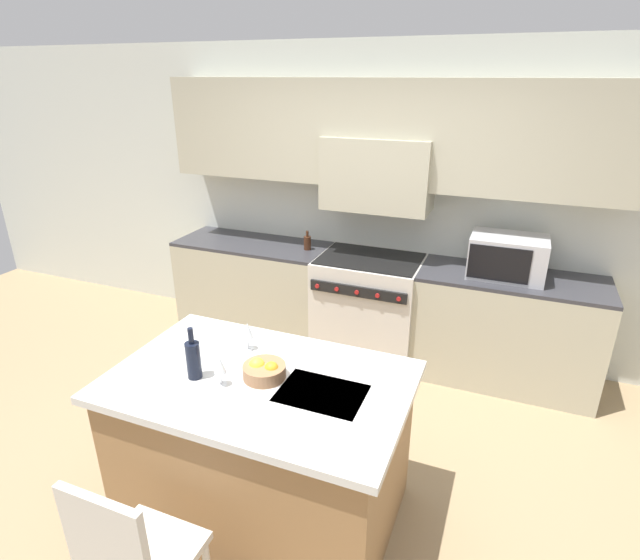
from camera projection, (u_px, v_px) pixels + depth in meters
The scene contains 12 objects.
ground_plane at pixel (287, 482), 3.20m from camera, with size 10.00×10.00×0.00m, color #997F5B.
back_cabinetry at pixel (382, 176), 4.31m from camera, with size 10.00×0.46×2.70m.
back_counter at pixel (369, 307), 4.53m from camera, with size 3.81×0.62×0.93m.
range_stove at pixel (368, 307), 4.51m from camera, with size 0.90×0.70×0.95m.
microwave at pixel (507, 257), 3.91m from camera, with size 0.57×0.40×0.33m.
kitchen_island at pixel (263, 446), 2.85m from camera, with size 1.61×1.01×0.92m.
island_chair at pixel (132, 558), 2.08m from camera, with size 0.42×0.40×0.98m.
wine_bottle at pixel (193, 359), 2.64m from camera, with size 0.08×0.08×0.30m.
wine_glass_near at pixel (220, 365), 2.57m from camera, with size 0.07×0.07×0.17m.
wine_glass_far at pixel (248, 331), 2.91m from camera, with size 0.07×0.07×0.17m.
fruit_bowl at pixel (264, 370), 2.66m from camera, with size 0.23×0.23×0.11m.
oil_bottle_on_counter at pixel (307, 242), 4.55m from camera, with size 0.07×0.07×0.18m.
Camera 1 is at (1.12, -2.21, 2.43)m, focal length 28.00 mm.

